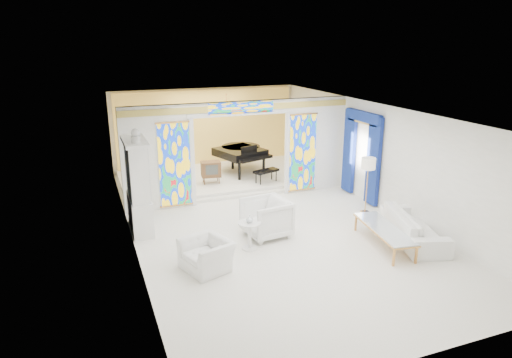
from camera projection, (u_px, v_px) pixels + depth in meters
name	position (u px, v px, depth m)	size (l,w,h in m)	color
floor	(265.00, 221.00, 12.38)	(12.00, 12.00, 0.00)	white
ceiling	(266.00, 111.00, 11.49)	(7.00, 12.00, 0.02)	white
wall_back	(206.00, 128.00, 17.29)	(7.00, 0.02, 3.00)	silver
wall_front	(422.00, 273.00, 6.58)	(7.00, 0.02, 3.00)	silver
wall_left	(128.00, 182.00, 10.74)	(0.02, 12.00, 3.00)	silver
wall_right	(378.00, 156.00, 13.13)	(0.02, 12.00, 3.00)	silver
partition_wall	(241.00, 146.00, 13.67)	(7.00, 0.22, 3.00)	silver
stained_glass_left	(175.00, 165.00, 12.99)	(0.90, 0.04, 2.40)	gold
stained_glass_right	(303.00, 153.00, 14.37)	(0.90, 0.04, 2.40)	gold
stained_glass_transom	(241.00, 108.00, 13.23)	(2.00, 0.04, 0.34)	gold
alcove_platform	(221.00, 177.00, 16.01)	(6.80, 3.80, 0.18)	white
gold_curtain_back	(207.00, 129.00, 17.18)	(6.70, 0.10, 2.90)	#E7B350
chandelier	(226.00, 107.00, 15.27)	(0.48, 0.48, 0.30)	#C68B45
blue_drapes	(361.00, 149.00, 13.70)	(0.14, 1.85, 2.65)	navy
china_cabinet	(138.00, 187.00, 11.47)	(0.56, 1.46, 2.72)	silver
armchair_left	(207.00, 255.00, 9.72)	(1.02, 0.89, 0.66)	silver
armchair_right	(266.00, 218.00, 11.32)	(1.02, 1.05, 0.96)	white
sofa	(414.00, 226.00, 11.14)	(2.38, 0.93, 0.69)	silver
side_table	(250.00, 232.00, 10.61)	(0.58, 0.58, 0.67)	silver
vase	(250.00, 219.00, 10.52)	(0.17, 0.17, 0.17)	white
coffee_table	(384.00, 229.00, 10.77)	(0.96, 2.18, 0.47)	silver
floor_lamp	(368.00, 166.00, 12.58)	(0.39, 0.39, 1.61)	#C68B45
grand_piano	(241.00, 152.00, 16.16)	(1.94, 2.96, 1.07)	black
tv_console	(211.00, 169.00, 14.93)	(0.67, 0.49, 0.72)	brown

